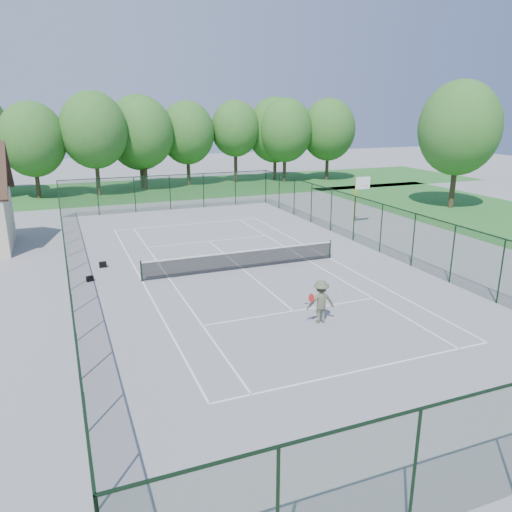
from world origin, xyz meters
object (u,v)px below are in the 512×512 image
Objects in this scene: tennis_player at (321,301)px; sports_bag_a at (90,279)px; basketball_goal at (359,191)px; tennis_net at (242,259)px.

sports_bag_a is at bearing 133.81° from tennis_player.
tennis_player is at bearing -127.56° from basketball_goal.
tennis_player reaches higher than tennis_net.
tennis_net is 32.57× the size of sports_bag_a.
basketball_goal reaches higher than tennis_net.
basketball_goal is (12.01, 7.09, 1.99)m from tennis_net.
tennis_net reaches higher than sports_bag_a.
basketball_goal is at bearing -2.69° from sports_bag_a.
sports_bag_a is at bearing -163.08° from basketball_goal.
tennis_net is 3.04× the size of basketball_goal.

